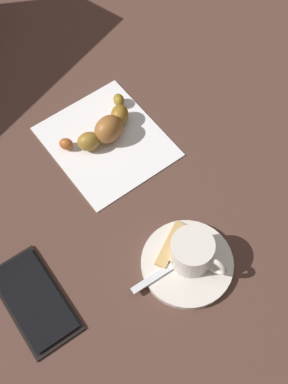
# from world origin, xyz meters

# --- Properties ---
(ground_plane) EXTENTS (1.80, 1.80, 0.00)m
(ground_plane) POSITION_xyz_m (0.00, 0.00, 0.00)
(ground_plane) COLOR #4E332A
(saucer) EXTENTS (0.12, 0.12, 0.01)m
(saucer) POSITION_xyz_m (0.11, -0.05, 0.01)
(saucer) COLOR silver
(saucer) RESTS_ON ground
(espresso_cup) EXTENTS (0.08, 0.06, 0.05)m
(espresso_cup) POSITION_xyz_m (0.11, -0.04, 0.03)
(espresso_cup) COLOR silver
(espresso_cup) RESTS_ON saucer
(teaspoon) EXTENTS (0.05, 0.13, 0.01)m
(teaspoon) POSITION_xyz_m (0.10, -0.04, 0.01)
(teaspoon) COLOR silver
(teaspoon) RESTS_ON saucer
(sugar_packet) EXTENTS (0.03, 0.07, 0.01)m
(sugar_packet) POSITION_xyz_m (0.08, -0.04, 0.01)
(sugar_packet) COLOR tan
(sugar_packet) RESTS_ON saucer
(napkin) EXTENTS (0.22, 0.20, 0.00)m
(napkin) POSITION_xyz_m (-0.10, 0.04, 0.00)
(napkin) COLOR white
(napkin) RESTS_ON ground
(croissant) EXTENTS (0.07, 0.14, 0.04)m
(croissant) POSITION_xyz_m (-0.11, 0.04, 0.02)
(croissant) COLOR #A15021
(croissant) RESTS_ON napkin
(cell_phone) EXTENTS (0.15, 0.10, 0.01)m
(cell_phone) POSITION_xyz_m (-0.01, -0.21, 0.00)
(cell_phone) COLOR black
(cell_phone) RESTS_ON ground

